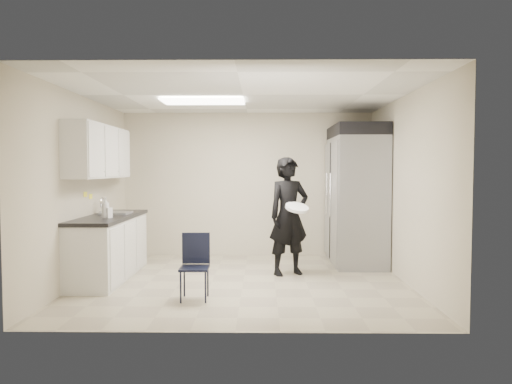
{
  "coord_description": "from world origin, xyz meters",
  "views": [
    {
      "loc": [
        0.25,
        -6.32,
        1.57
      ],
      "look_at": [
        0.18,
        0.2,
        1.25
      ],
      "focal_mm": 32.0,
      "sensor_mm": 36.0,
      "label": 1
    }
  ],
  "objects_px": {
    "commercial_fridge": "(356,201)",
    "man_tuxedo": "(289,216)",
    "lower_counter": "(109,249)",
    "folding_chair": "(195,268)"
  },
  "relations": [
    {
      "from": "commercial_fridge",
      "to": "man_tuxedo",
      "type": "relative_size",
      "value": 1.2
    },
    {
      "from": "lower_counter",
      "to": "commercial_fridge",
      "type": "bearing_deg",
      "value": 15.88
    },
    {
      "from": "commercial_fridge",
      "to": "folding_chair",
      "type": "relative_size",
      "value": 2.72
    },
    {
      "from": "lower_counter",
      "to": "commercial_fridge",
      "type": "relative_size",
      "value": 0.9
    },
    {
      "from": "lower_counter",
      "to": "man_tuxedo",
      "type": "relative_size",
      "value": 1.08
    },
    {
      "from": "lower_counter",
      "to": "folding_chair",
      "type": "bearing_deg",
      "value": -37.93
    },
    {
      "from": "commercial_fridge",
      "to": "man_tuxedo",
      "type": "distance_m",
      "value": 1.43
    },
    {
      "from": "commercial_fridge",
      "to": "lower_counter",
      "type": "bearing_deg",
      "value": -164.12
    },
    {
      "from": "man_tuxedo",
      "to": "lower_counter",
      "type": "bearing_deg",
      "value": 161.26
    },
    {
      "from": "lower_counter",
      "to": "commercial_fridge",
      "type": "height_order",
      "value": "commercial_fridge"
    }
  ]
}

